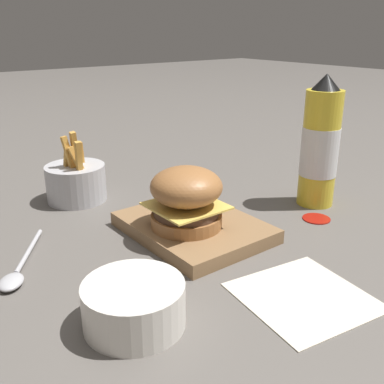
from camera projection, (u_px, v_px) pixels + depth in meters
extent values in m
plane|color=#5B5651|center=(174.00, 240.00, 0.72)|extent=(6.00, 6.00, 0.00)
cube|color=olive|center=(192.00, 226.00, 0.75)|extent=(0.23, 0.18, 0.02)
cylinder|color=#9E6638|center=(186.00, 220.00, 0.72)|extent=(0.11, 0.11, 0.02)
cylinder|color=#4C3323|center=(186.00, 210.00, 0.71)|extent=(0.10, 0.10, 0.01)
cube|color=#EAC656|center=(186.00, 206.00, 0.71)|extent=(0.11, 0.11, 0.00)
ellipsoid|color=#9E6638|center=(186.00, 187.00, 0.70)|extent=(0.11, 0.11, 0.06)
cylinder|color=yellow|center=(320.00, 149.00, 0.84)|extent=(0.07, 0.07, 0.22)
cylinder|color=silver|center=(319.00, 151.00, 0.84)|extent=(0.07, 0.07, 0.09)
cone|color=black|center=(327.00, 82.00, 0.79)|extent=(0.05, 0.05, 0.03)
cylinder|color=#B7B7BC|center=(76.00, 183.00, 0.88)|extent=(0.12, 0.12, 0.07)
cube|color=gold|center=(79.00, 163.00, 0.83)|extent=(0.02, 0.01, 0.09)
cube|color=gold|center=(76.00, 156.00, 0.86)|extent=(0.02, 0.02, 0.10)
cube|color=gold|center=(81.00, 159.00, 0.88)|extent=(0.02, 0.02, 0.07)
cube|color=gold|center=(79.00, 164.00, 0.85)|extent=(0.03, 0.03, 0.07)
cube|color=gold|center=(67.00, 163.00, 0.86)|extent=(0.02, 0.02, 0.07)
cube|color=gold|center=(70.00, 159.00, 0.85)|extent=(0.02, 0.02, 0.09)
cylinder|color=silver|center=(134.00, 304.00, 0.51)|extent=(0.12, 0.12, 0.05)
cylinder|color=#669356|center=(133.00, 287.00, 0.50)|extent=(0.10, 0.10, 0.01)
cylinder|color=#B2B2B7|center=(29.00, 250.00, 0.68)|extent=(0.12, 0.08, 0.01)
ellipsoid|color=#B2B2B7|center=(11.00, 282.00, 0.59)|extent=(0.05, 0.05, 0.01)
cylinder|color=#9E140F|center=(316.00, 218.00, 0.80)|extent=(0.05, 0.05, 0.00)
cube|color=beige|center=(304.00, 296.00, 0.57)|extent=(0.17, 0.17, 0.00)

